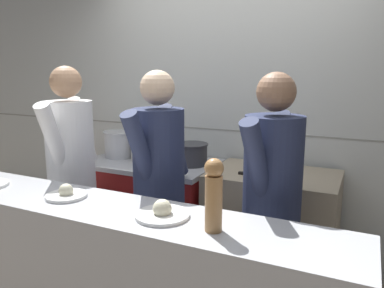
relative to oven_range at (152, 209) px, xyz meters
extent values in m
cube|color=silver|center=(0.59, 0.40, 0.85)|extent=(8.00, 0.06, 2.60)
cube|color=gray|center=(0.59, 0.37, 0.70)|extent=(8.00, 0.00, 0.01)
cube|color=maroon|center=(0.00, 0.00, -0.02)|extent=(1.12, 0.70, 0.85)
cube|color=#B7BABF|center=(0.00, 0.00, 0.42)|extent=(1.14, 0.71, 0.04)
cube|color=#B7BABF|center=(0.00, -0.33, 0.04)|extent=(1.01, 0.03, 0.10)
cube|color=gray|center=(1.09, 0.00, 0.01)|extent=(0.95, 0.65, 0.91)
cylinder|color=#B7BABF|center=(-0.35, 0.03, 0.56)|extent=(0.28, 0.28, 0.24)
cylinder|color=#B7BABF|center=(-0.35, 0.03, 0.67)|extent=(0.30, 0.30, 0.01)
cylinder|color=beige|center=(-0.04, 0.02, 0.54)|extent=(0.30, 0.30, 0.20)
cylinder|color=beige|center=(-0.04, 0.02, 0.63)|extent=(0.31, 0.31, 0.01)
cylinder|color=#2D2D33|center=(0.38, 0.04, 0.53)|extent=(0.27, 0.27, 0.18)
cylinder|color=#2D2D33|center=(0.38, 0.04, 0.62)|extent=(0.28, 0.28, 0.01)
cone|color=#B7BABF|center=(1.02, 0.07, 0.51)|extent=(0.25, 0.25, 0.09)
cube|color=#B7BABF|center=(1.11, -0.13, 0.47)|extent=(0.30, 0.05, 0.01)
cube|color=black|center=(0.91, -0.14, 0.48)|extent=(0.11, 0.03, 0.02)
cylinder|color=white|center=(0.17, -1.19, 0.52)|extent=(0.23, 0.23, 0.02)
sphere|color=beige|center=(0.17, -1.19, 0.55)|extent=(0.08, 0.08, 0.08)
cylinder|color=white|center=(0.81, -1.20, 0.52)|extent=(0.27, 0.27, 0.02)
sphere|color=beige|center=(0.81, -1.20, 0.56)|extent=(0.10, 0.10, 0.10)
cylinder|color=#AD7A47|center=(1.10, -1.25, 0.64)|extent=(0.08, 0.08, 0.26)
sphere|color=#AD7A47|center=(1.10, -1.25, 0.81)|extent=(0.09, 0.09, 0.09)
cube|color=black|center=(-0.27, -0.68, -0.05)|extent=(0.33, 0.26, 0.80)
cylinder|color=white|center=(-0.27, -0.68, 0.68)|extent=(0.42, 0.42, 0.66)
sphere|color=tan|center=(-0.27, -0.68, 1.15)|extent=(0.23, 0.23, 0.23)
cylinder|color=white|center=(-0.32, -0.48, 0.76)|extent=(0.18, 0.35, 0.55)
cylinder|color=white|center=(-0.22, -0.88, 0.76)|extent=(0.18, 0.35, 0.55)
cube|color=black|center=(0.47, -0.66, -0.05)|extent=(0.29, 0.19, 0.78)
cylinder|color=#262D4C|center=(0.47, -0.66, 0.66)|extent=(0.35, 0.35, 0.65)
sphere|color=beige|center=(0.47, -0.66, 1.12)|extent=(0.22, 0.22, 0.22)
cylinder|color=#262D4C|center=(0.48, -0.46, 0.74)|extent=(0.11, 0.33, 0.54)
cylinder|color=#262D4C|center=(0.47, -0.86, 0.74)|extent=(0.11, 0.33, 0.54)
cube|color=black|center=(1.22, -0.64, -0.06)|extent=(0.32, 0.24, 0.78)
cylinder|color=#262D4C|center=(1.22, -0.64, 0.66)|extent=(0.40, 0.40, 0.64)
sphere|color=#8C664C|center=(1.22, -0.64, 1.11)|extent=(0.22, 0.22, 0.22)
cylinder|color=#262D4C|center=(1.26, -0.44, 0.73)|extent=(0.16, 0.34, 0.54)
cylinder|color=#262D4C|center=(1.19, -0.84, 0.73)|extent=(0.16, 0.34, 0.54)
camera|label=1|loc=(1.70, -2.72, 1.23)|focal=35.00mm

